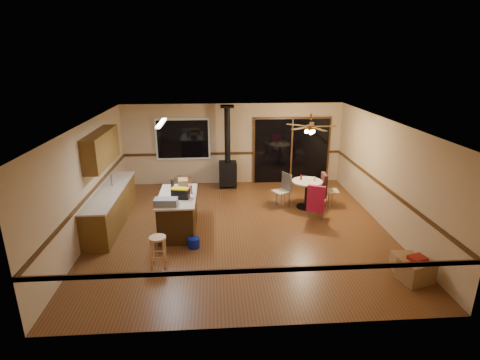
{
  "coord_description": "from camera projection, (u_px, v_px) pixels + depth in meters",
  "views": [
    {
      "loc": [
        -0.59,
        -8.29,
        4.03
      ],
      "look_at": [
        0.0,
        0.3,
        1.15
      ],
      "focal_mm": 28.0,
      "sensor_mm": 36.0,
      "label": 1
    }
  ],
  "objects": [
    {
      "name": "toolbox_black",
      "position": [
        181.0,
        194.0,
        8.57
      ],
      "size": [
        0.43,
        0.28,
        0.22
      ],
      "primitive_type": "cube",
      "rotation": [
        0.0,
        0.0,
        -0.2
      ],
      "color": "black",
      "rests_on": "kitchen_island"
    },
    {
      "name": "floor",
      "position": [
        241.0,
        228.0,
        9.16
      ],
      "size": [
        7.0,
        7.0,
        0.0
      ],
      "primitive_type": "plane",
      "color": "brown",
      "rests_on": "ground"
    },
    {
      "name": "ceiling",
      "position": [
        241.0,
        123.0,
        8.33
      ],
      "size": [
        7.0,
        7.0,
        0.0
      ],
      "primitive_type": "plane",
      "rotation": [
        3.14,
        0.0,
        0.0
      ],
      "color": "silver",
      "rests_on": "ground"
    },
    {
      "name": "kitchen_island",
      "position": [
        178.0,
        213.0,
        8.92
      ],
      "size": [
        0.88,
        1.68,
        0.9
      ],
      "color": "#35210D",
      "rests_on": "ground"
    },
    {
      "name": "toolbox_grey",
      "position": [
        166.0,
        202.0,
        8.18
      ],
      "size": [
        0.52,
        0.31,
        0.16
      ],
      "primitive_type": "cube",
      "rotation": [
        0.0,
        0.0,
        -0.06
      ],
      "color": "slate",
      "rests_on": "kitchen_island"
    },
    {
      "name": "fluorescent_strip",
      "position": [
        161.0,
        123.0,
        8.51
      ],
      "size": [
        0.1,
        1.2,
        0.04
      ],
      "primitive_type": "cube",
      "color": "white",
      "rests_on": "ceiling"
    },
    {
      "name": "chair_rail",
      "position": [
        241.0,
        190.0,
        8.84
      ],
      "size": [
        7.0,
        7.0,
        0.08
      ],
      "primitive_type": null,
      "color": "#3F260F",
      "rests_on": "ground"
    },
    {
      "name": "box_under_window",
      "position": [
        183.0,
        183.0,
        11.82
      ],
      "size": [
        0.58,
        0.53,
        0.38
      ],
      "primitive_type": "cube",
      "rotation": [
        0.0,
        0.0,
        -0.4
      ],
      "color": "olive",
      "rests_on": "floor"
    },
    {
      "name": "wall_front",
      "position": [
        258.0,
        253.0,
        5.43
      ],
      "size": [
        7.0,
        0.0,
        7.0
      ],
      "primitive_type": "plane",
      "rotation": [
        -1.57,
        0.0,
        0.0
      ],
      "color": "tan",
      "rests_on": "ground"
    },
    {
      "name": "countertop",
      "position": [
        109.0,
        191.0,
        9.14
      ],
      "size": [
        0.64,
        3.04,
        0.04
      ],
      "primitive_type": "cube",
      "color": "#C7B39A",
      "rests_on": "lower_cabinets"
    },
    {
      "name": "box_on_island",
      "position": [
        183.0,
        183.0,
        9.28
      ],
      "size": [
        0.27,
        0.35,
        0.21
      ],
      "primitive_type": "cube",
      "rotation": [
        0.0,
        0.0,
        0.12
      ],
      "color": "olive",
      "rests_on": "kitchen_island"
    },
    {
      "name": "box_corner_a",
      "position": [
        415.0,
        270.0,
        6.98
      ],
      "size": [
        0.67,
        0.61,
        0.42
      ],
      "primitive_type": "cube",
      "rotation": [
        0.0,
        0.0,
        0.28
      ],
      "color": "olive",
      "rests_on": "floor"
    },
    {
      "name": "chair_left",
      "position": [
        284.0,
        186.0,
        10.34
      ],
      "size": [
        0.55,
        0.54,
        0.51
      ],
      "color": "tan",
      "rests_on": "ground"
    },
    {
      "name": "bar_stool",
      "position": [
        158.0,
        251.0,
        7.49
      ],
      "size": [
        0.44,
        0.44,
        0.61
      ],
      "primitive_type": "cylinder",
      "rotation": [
        0.0,
        0.0,
        0.41
      ],
      "color": "tan",
      "rests_on": "floor"
    },
    {
      "name": "box_corner_b",
      "position": [
        404.0,
        263.0,
        7.3
      ],
      "size": [
        0.47,
        0.42,
        0.35
      ],
      "primitive_type": "cube",
      "rotation": [
        0.0,
        0.0,
        -0.1
      ],
      "color": "olive",
      "rests_on": "floor"
    },
    {
      "name": "dining_table",
      "position": [
        307.0,
        190.0,
        10.25
      ],
      "size": [
        0.83,
        0.83,
        0.78
      ],
      "color": "black",
      "rests_on": "ground"
    },
    {
      "name": "wall_right",
      "position": [
        386.0,
        175.0,
        8.97
      ],
      "size": [
        0.0,
        7.0,
        7.0
      ],
      "primitive_type": "plane",
      "rotation": [
        1.57,
        0.0,
        -1.57
      ],
      "color": "tan",
      "rests_on": "ground"
    },
    {
      "name": "glass_red",
      "position": [
        301.0,
        177.0,
        10.24
      ],
      "size": [
        0.07,
        0.07,
        0.14
      ],
      "primitive_type": "cylinder",
      "rotation": [
        0.0,
        0.0,
        0.39
      ],
      "color": "#590C14",
      "rests_on": "dining_table"
    },
    {
      "name": "toolbox_yellow_lid",
      "position": [
        180.0,
        189.0,
        8.53
      ],
      "size": [
        0.42,
        0.28,
        0.03
      ],
      "primitive_type": "cube",
      "rotation": [
        0.0,
        0.0,
        -0.2
      ],
      "color": "gold",
      "rests_on": "toolbox_black"
    },
    {
      "name": "box_small_red",
      "position": [
        418.0,
        259.0,
        6.9
      ],
      "size": [
        0.35,
        0.32,
        0.08
      ],
      "primitive_type": "cube",
      "rotation": [
        0.0,
        0.0,
        0.28
      ],
      "color": "maroon",
      "rests_on": "box_corner_a"
    },
    {
      "name": "wall_left",
      "position": [
        88.0,
        181.0,
        8.52
      ],
      "size": [
        0.0,
        7.0,
        7.0
      ],
      "primitive_type": "plane",
      "rotation": [
        1.57,
        0.0,
        1.57
      ],
      "color": "tan",
      "rests_on": "ground"
    },
    {
      "name": "sliding_door",
      "position": [
        291.0,
        151.0,
        12.21
      ],
      "size": [
        2.52,
        0.1,
        2.1
      ],
      "primitive_type": "cube",
      "color": "black",
      "rests_on": "ground"
    },
    {
      "name": "wood_stove",
      "position": [
        228.0,
        165.0,
        11.8
      ],
      "size": [
        0.55,
        0.5,
        2.52
      ],
      "color": "black",
      "rests_on": "ground"
    },
    {
      "name": "glass_cream",
      "position": [
        314.0,
        179.0,
        10.12
      ],
      "size": [
        0.07,
        0.07,
        0.13
      ],
      "primitive_type": "cylinder",
      "rotation": [
        0.0,
        0.0,
        -0.41
      ],
      "color": "beige",
      "rests_on": "dining_table"
    },
    {
      "name": "upper_cabinets",
      "position": [
        101.0,
        148.0,
        9.0
      ],
      "size": [
        0.35,
        2.0,
        0.8
      ],
      "primitive_type": "cube",
      "color": "brown",
      "rests_on": "ground"
    },
    {
      "name": "chair_right",
      "position": [
        325.0,
        186.0,
        10.33
      ],
      "size": [
        0.49,
        0.45,
        0.7
      ],
      "color": "tan",
      "rests_on": "ground"
    },
    {
      "name": "ceiling_fan",
      "position": [
        310.0,
        129.0,
        9.72
      ],
      "size": [
        0.24,
        0.24,
        0.55
      ],
      "color": "brown",
      "rests_on": "ceiling"
    },
    {
      "name": "bottle_dark",
      "position": [
        172.0,
        185.0,
        9.09
      ],
      "size": [
        0.1,
        0.1,
        0.27
      ],
      "primitive_type": "cylinder",
      "rotation": [
        0.0,
        0.0,
        0.29
      ],
      "color": "black",
      "rests_on": "kitchen_island"
    },
    {
      "name": "bottle_white",
      "position": [
        184.0,
        183.0,
        9.38
      ],
      "size": [
        0.07,
        0.07,
        0.16
      ],
      "primitive_type": "cylinder",
      "rotation": [
        0.0,
        0.0,
        0.31
      ],
      "color": "white",
      "rests_on": "kitchen_island"
    },
    {
      "name": "lower_cabinets",
      "position": [
        111.0,
        208.0,
        9.29
      ],
      "size": [
        0.6,
        3.0,
        0.86
      ],
      "primitive_type": "cube",
      "color": "brown",
      "rests_on": "ground"
    },
    {
      "name": "wall_back",
      "position": [
        233.0,
        144.0,
        12.06
      ],
      "size": [
        7.0,
        0.0,
        7.0
      ],
      "primitive_type": "plane",
      "rotation": [
        1.57,
        0.0,
        0.0
      ],
      "color": "tan",
      "rests_on": "ground"
    },
    {
      "name": "blue_bucket",
      "position": [
        194.0,
        243.0,
        8.23
      ],
      "size": [
        0.31,
        0.31,
        0.22
      ],
      "primitive_type": "cylinder",
      "rotation": [
        0.0,
        0.0,
        -0.21
      ],
      "color": "#0B1BA0",
      "rests_on": "floor"
    },
    {
      "name": "chair_near",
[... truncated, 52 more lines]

